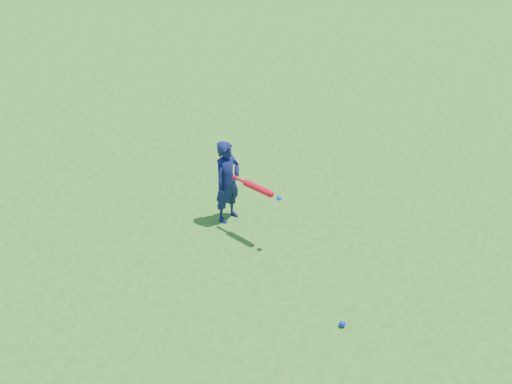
# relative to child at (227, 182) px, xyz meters

# --- Properties ---
(ground) EXTENTS (80.00, 80.00, 0.00)m
(ground) POSITION_rel_child_xyz_m (0.13, -0.25, -0.58)
(ground) COLOR #286C19
(ground) RESTS_ON ground
(child) EXTENTS (0.40, 0.49, 1.16)m
(child) POSITION_rel_child_xyz_m (0.00, 0.00, 0.00)
(child) COLOR #10164C
(child) RESTS_ON ground
(ground_ball_blue) EXTENTS (0.07, 0.07, 0.07)m
(ground_ball_blue) POSITION_rel_child_xyz_m (1.95, -1.40, -0.54)
(ground_ball_blue) COLOR #0B1CC7
(ground_ball_blue) RESTS_ON ground
(bat_swing) EXTENTS (0.75, 0.31, 0.09)m
(bat_swing) POSITION_rel_child_xyz_m (0.55, -0.25, 0.16)
(bat_swing) COLOR red
(bat_swing) RESTS_ON ground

